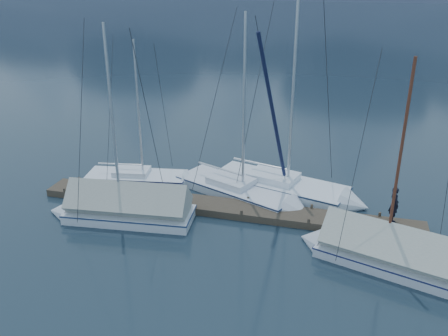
{
  "coord_description": "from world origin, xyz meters",
  "views": [
    {
      "loc": [
        5.12,
        -17.12,
        10.47
      ],
      "look_at": [
        0.0,
        2.0,
        2.2
      ],
      "focal_mm": 38.0,
      "sensor_mm": 36.0,
      "label": 1
    }
  ],
  "objects_px": {
    "sailboat_covered_near": "(381,253)",
    "sailboat_covered_far": "(118,209)",
    "sailboat_open_left": "(151,179)",
    "sailboat_open_mid": "(251,195)",
    "person": "(394,204)",
    "sailboat_open_right": "(298,191)"
  },
  "relations": [
    {
      "from": "sailboat_open_left",
      "to": "sailboat_open_mid",
      "type": "distance_m",
      "value": 5.64
    },
    {
      "from": "sailboat_covered_far",
      "to": "person",
      "type": "relative_size",
      "value": 5.97
    },
    {
      "from": "sailboat_open_left",
      "to": "sailboat_covered_near",
      "type": "distance_m",
      "value": 12.57
    },
    {
      "from": "sailboat_covered_near",
      "to": "sailboat_covered_far",
      "type": "height_order",
      "value": "sailboat_covered_far"
    },
    {
      "from": "sailboat_covered_near",
      "to": "person",
      "type": "bearing_deg",
      "value": 79.61
    },
    {
      "from": "sailboat_covered_near",
      "to": "sailboat_open_right",
      "type": "bearing_deg",
      "value": 125.94
    },
    {
      "from": "sailboat_open_mid",
      "to": "sailboat_open_right",
      "type": "height_order",
      "value": "sailboat_open_right"
    },
    {
      "from": "sailboat_open_left",
      "to": "sailboat_open_mid",
      "type": "bearing_deg",
      "value": -6.62
    },
    {
      "from": "person",
      "to": "sailboat_open_mid",
      "type": "bearing_deg",
      "value": 58.41
    },
    {
      "from": "person",
      "to": "sailboat_open_right",
      "type": "bearing_deg",
      "value": 41.05
    },
    {
      "from": "sailboat_open_mid",
      "to": "person",
      "type": "distance_m",
      "value": 6.73
    },
    {
      "from": "sailboat_open_left",
      "to": "sailboat_covered_near",
      "type": "relative_size",
      "value": 0.93
    },
    {
      "from": "sailboat_open_left",
      "to": "sailboat_open_right",
      "type": "relative_size",
      "value": 0.77
    },
    {
      "from": "sailboat_covered_near",
      "to": "sailboat_covered_far",
      "type": "relative_size",
      "value": 0.93
    },
    {
      "from": "sailboat_open_right",
      "to": "sailboat_covered_far",
      "type": "bearing_deg",
      "value": -148.5
    },
    {
      "from": "sailboat_open_mid",
      "to": "sailboat_covered_near",
      "type": "xyz_separation_m",
      "value": [
        6.0,
        -4.17,
        0.27
      ]
    },
    {
      "from": "sailboat_open_mid",
      "to": "sailboat_covered_near",
      "type": "bearing_deg",
      "value": -34.81
    },
    {
      "from": "sailboat_open_right",
      "to": "person",
      "type": "bearing_deg",
      "value": -27.73
    },
    {
      "from": "sailboat_covered_near",
      "to": "person",
      "type": "height_order",
      "value": "sailboat_covered_near"
    },
    {
      "from": "sailboat_covered_far",
      "to": "sailboat_open_left",
      "type": "bearing_deg",
      "value": 92.58
    },
    {
      "from": "sailboat_covered_near",
      "to": "person",
      "type": "xyz_separation_m",
      "value": [
        0.55,
        2.98,
        0.7
      ]
    },
    {
      "from": "sailboat_open_mid",
      "to": "person",
      "type": "height_order",
      "value": "sailboat_open_mid"
    }
  ]
}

